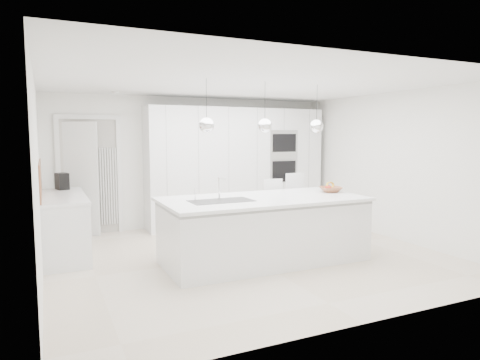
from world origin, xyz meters
name	(u,v)px	position (x,y,z in m)	size (l,w,h in m)	color
floor	(248,256)	(0.00, 0.00, 0.00)	(5.50, 5.50, 0.00)	beige
wall_back	(194,162)	(0.00, 2.50, 1.25)	(5.50, 5.50, 0.00)	white
wall_left	(38,180)	(-2.75, 0.00, 1.25)	(5.00, 5.00, 0.00)	white
ceiling	(249,83)	(0.00, 0.00, 2.50)	(5.50, 5.50, 0.00)	white
tall_cabinets	(237,167)	(0.80, 2.20, 1.15)	(3.60, 0.60, 2.30)	white
oven_stack	(284,156)	(1.70, 1.89, 1.35)	(0.62, 0.04, 1.05)	#A5A5A8
doorway_frame	(90,177)	(-1.95, 2.47, 1.02)	(1.11, 0.08, 2.13)	white
hallway_door	(75,179)	(-2.20, 2.42, 1.00)	(0.82, 0.04, 2.00)	white
radiator	(109,186)	(-1.63, 2.46, 0.85)	(0.32, 0.04, 1.40)	white
left_base_cabinets	(64,226)	(-2.45, 1.20, 0.43)	(0.60, 1.80, 0.86)	white
left_worktop	(63,196)	(-2.45, 1.20, 0.88)	(0.62, 1.82, 0.04)	white
oak_backsplash	(40,179)	(-2.74, 1.20, 1.15)	(0.02, 1.80, 0.50)	#9E6241
island_base	(264,231)	(0.10, -0.30, 0.43)	(2.80, 1.20, 0.86)	white
island_worktop	(263,199)	(0.10, -0.25, 0.88)	(2.84, 1.40, 0.04)	white
island_sink	(221,207)	(-0.55, -0.30, 0.82)	(0.84, 0.44, 0.18)	#3F3F42
island_tap	(219,188)	(-0.50, -0.10, 1.05)	(0.02, 0.02, 0.30)	white
pendant_left	(207,125)	(-0.75, -0.30, 1.90)	(0.20, 0.20, 0.20)	white
pendant_mid	(265,126)	(0.10, -0.30, 1.90)	(0.20, 0.20, 0.20)	white
pendant_right	(316,126)	(0.95, -0.30, 1.90)	(0.20, 0.20, 0.20)	white
fruit_bowl	(331,189)	(1.32, -0.18, 0.94)	(0.34, 0.34, 0.08)	#9E6241
espresso_machine	(62,181)	(-2.43, 1.90, 1.03)	(0.16, 0.25, 0.27)	black
bar_stool_left	(276,212)	(0.76, 0.52, 0.52)	(0.34, 0.48, 1.04)	white
bar_stool_right	(299,207)	(1.23, 0.58, 0.56)	(0.37, 0.51, 1.12)	white
apple_a	(329,188)	(1.27, -0.20, 0.97)	(0.07, 0.07, 0.07)	red
apple_b	(328,188)	(1.27, -0.18, 0.97)	(0.09, 0.09, 0.09)	red
apple_c	(328,188)	(1.28, -0.17, 0.97)	(0.08, 0.08, 0.08)	red
banana_bunch	(330,185)	(1.32, -0.15, 1.01)	(0.20, 0.20, 0.03)	yellow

